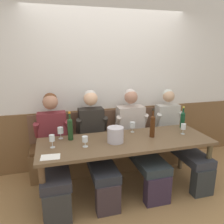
# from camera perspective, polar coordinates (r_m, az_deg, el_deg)

# --- Properties ---
(ground_plane) EXTENTS (6.80, 6.80, 0.02)m
(ground_plane) POSITION_cam_1_polar(r_m,az_deg,el_deg) (3.14, 4.54, -21.20)
(ground_plane) COLOR #9A7245
(ground_plane) RESTS_ON ground
(room_wall_back) EXTENTS (6.80, 0.08, 2.80)m
(room_wall_back) POSITION_cam_1_polar(r_m,az_deg,el_deg) (3.60, -0.97, 7.96)
(room_wall_back) COLOR silver
(room_wall_back) RESTS_ON ground
(wood_wainscot_panel) EXTENTS (6.80, 0.03, 0.96)m
(wood_wainscot_panel) POSITION_cam_1_polar(r_m,az_deg,el_deg) (3.78, -0.70, -6.17)
(wood_wainscot_panel) COLOR brown
(wood_wainscot_panel) RESTS_ON ground
(wall_bench) EXTENTS (2.57, 0.42, 0.94)m
(wall_bench) POSITION_cam_1_polar(r_m,az_deg,el_deg) (3.67, 0.16, -10.17)
(wall_bench) COLOR brown
(wall_bench) RESTS_ON ground
(dining_table) EXTENTS (2.27, 0.77, 0.74)m
(dining_table) POSITION_cam_1_polar(r_m,az_deg,el_deg) (2.95, 3.65, -8.74)
(dining_table) COLOR brown
(dining_table) RESTS_ON ground
(person_right_seat) EXTENTS (0.51, 1.21, 1.30)m
(person_right_seat) POSITION_cam_1_polar(r_m,az_deg,el_deg) (3.09, -14.97, -8.56)
(person_right_seat) COLOR #313131
(person_right_seat) RESTS_ON ground
(person_center_right_seat) EXTENTS (0.48, 1.20, 1.31)m
(person_center_right_seat) POSITION_cam_1_polar(r_m,az_deg,el_deg) (3.16, -4.37, -7.18)
(person_center_right_seat) COLOR #372C30
(person_center_right_seat) RESTS_ON ground
(person_center_left_seat) EXTENTS (0.53, 1.21, 1.30)m
(person_center_left_seat) POSITION_cam_1_polar(r_m,az_deg,el_deg) (3.33, 6.53, -6.24)
(person_center_left_seat) COLOR #322539
(person_center_left_seat) RESTS_ON ground
(person_left_seat) EXTENTS (0.48, 1.20, 1.27)m
(person_left_seat) POSITION_cam_1_polar(r_m,az_deg,el_deg) (3.61, 16.53, -5.55)
(person_left_seat) COLOR #2B2F31
(person_left_seat) RESTS_ON ground
(ice_bucket) EXTENTS (0.21, 0.21, 0.20)m
(ice_bucket) POSITION_cam_1_polar(r_m,az_deg,el_deg) (2.82, 0.90, -5.92)
(ice_bucket) COLOR #BBB6C2
(ice_bucket) RESTS_ON dining_table
(wine_bottle_amber_mid) EXTENTS (0.07, 0.07, 0.33)m
(wine_bottle_amber_mid) POSITION_cam_1_polar(r_m,az_deg,el_deg) (3.51, 17.89, -1.73)
(wine_bottle_amber_mid) COLOR #123E23
(wine_bottle_amber_mid) RESTS_ON dining_table
(wine_bottle_clear_water) EXTENTS (0.07, 0.07, 0.39)m
(wine_bottle_clear_water) POSITION_cam_1_polar(r_m,az_deg,el_deg) (3.01, 10.48, -3.38)
(wine_bottle_clear_water) COLOR #45230E
(wine_bottle_clear_water) RESTS_ON dining_table
(wine_bottle_green_tall) EXTENTS (0.07, 0.07, 0.38)m
(wine_bottle_green_tall) POSITION_cam_1_polar(r_m,az_deg,el_deg) (2.92, -10.82, -4.13)
(wine_bottle_green_tall) COLOR #1C3B1C
(wine_bottle_green_tall) RESTS_ON dining_table
(wine_glass_center_rear) EXTENTS (0.07, 0.07, 0.15)m
(wine_glass_center_rear) POSITION_cam_1_polar(r_m,az_deg,el_deg) (3.24, 18.06, -3.68)
(wine_glass_center_rear) COLOR silver
(wine_glass_center_rear) RESTS_ON dining_table
(wine_glass_right_end) EXTENTS (0.08, 0.08, 0.16)m
(wine_glass_right_end) POSITION_cam_1_polar(r_m,az_deg,el_deg) (3.00, -13.25, -4.83)
(wine_glass_right_end) COLOR silver
(wine_glass_right_end) RESTS_ON dining_table
(wine_glass_center_front) EXTENTS (0.07, 0.07, 0.16)m
(wine_glass_center_front) POSITION_cam_1_polar(r_m,az_deg,el_deg) (2.75, -15.35, -6.64)
(wine_glass_center_front) COLOR silver
(wine_glass_center_front) RESTS_ON dining_table
(wine_glass_near_bucket) EXTENTS (0.07, 0.07, 0.13)m
(wine_glass_near_bucket) POSITION_cam_1_polar(r_m,az_deg,el_deg) (2.70, -7.03, -7.09)
(wine_glass_near_bucket) COLOR silver
(wine_glass_near_bucket) RESTS_ON dining_table
(wine_glass_mid_right) EXTENTS (0.07, 0.07, 0.15)m
(wine_glass_mid_right) POSITION_cam_1_polar(r_m,az_deg,el_deg) (3.18, 5.34, -3.48)
(wine_glass_mid_right) COLOR silver
(wine_glass_mid_right) RESTS_ON dining_table
(tasting_sheet_left_guest) EXTENTS (0.22, 0.16, 0.00)m
(tasting_sheet_left_guest) POSITION_cam_1_polar(r_m,az_deg,el_deg) (2.56, -15.72, -11.19)
(tasting_sheet_left_guest) COLOR white
(tasting_sheet_left_guest) RESTS_ON dining_table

